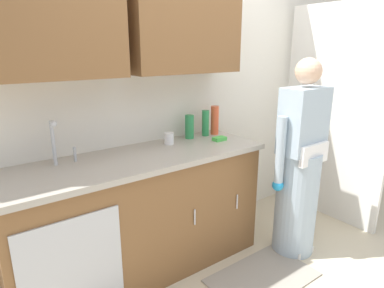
{
  "coord_description": "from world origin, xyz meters",
  "views": [
    {
      "loc": [
        -1.58,
        -1.35,
        1.68
      ],
      "look_at": [
        -0.17,
        0.55,
        1.0
      ],
      "focal_mm": 30.99,
      "sensor_mm": 36.0,
      "label": 1
    }
  ],
  "objects": [
    {
      "name": "counter_cabinet",
      "position": [
        -0.55,
        0.7,
        0.45
      ],
      "size": [
        1.9,
        0.62,
        0.9
      ],
      "color": "brown",
      "rests_on": "ground"
    },
    {
      "name": "person_at_sink",
      "position": [
        0.63,
        0.16,
        0.69
      ],
      "size": [
        0.55,
        0.34,
        1.62
      ],
      "color": "white",
      "rests_on": "ground"
    },
    {
      "name": "countertop",
      "position": [
        -0.55,
        0.7,
        0.92
      ],
      "size": [
        1.96,
        0.66,
        0.04
      ],
      "primitive_type": "cube",
      "color": "#A8A093",
      "rests_on": "counter_cabinet"
    },
    {
      "name": "kitchen_wall_with_uppers",
      "position": [
        -0.14,
        0.99,
        1.48
      ],
      "size": [
        4.8,
        0.44,
        2.7
      ],
      "color": "silver",
      "rests_on": "ground"
    },
    {
      "name": "bottle_water_short",
      "position": [
        0.04,
        0.87,
        1.04
      ],
      "size": [
        0.08,
        0.08,
        0.2
      ],
      "primitive_type": "cylinder",
      "color": "#2D8C4C",
      "rests_on": "countertop"
    },
    {
      "name": "cup_by_sink",
      "position": [
        -0.2,
        0.83,
        0.99
      ],
      "size": [
        0.08,
        0.08,
        0.09
      ],
      "primitive_type": "cylinder",
      "color": "white",
      "rests_on": "countertop"
    },
    {
      "name": "closet_door_panel",
      "position": [
        1.45,
        0.4,
        1.05
      ],
      "size": [
        0.04,
        1.1,
        2.1
      ],
      "primitive_type": "cube",
      "rotation": [
        0.0,
        0.0,
        1.57
      ],
      "color": "silver",
      "rests_on": "ground"
    },
    {
      "name": "sink",
      "position": [
        -1.03,
        0.71,
        0.93
      ],
      "size": [
        0.5,
        0.36,
        0.35
      ],
      "color": "#B7BABF",
      "rests_on": "counter_cabinet"
    },
    {
      "name": "floor_mat",
      "position": [
        0.13,
        0.05,
        0.01
      ],
      "size": [
        0.8,
        0.5,
        0.01
      ],
      "primitive_type": "cube",
      "color": "gray",
      "rests_on": "ground"
    },
    {
      "name": "sponge",
      "position": [
        0.2,
        0.67,
        0.96
      ],
      "size": [
        0.11,
        0.07,
        0.03
      ],
      "primitive_type": "cube",
      "color": "#4CBF4C",
      "rests_on": "countertop"
    },
    {
      "name": "bottle_cleaner_spray",
      "position": [
        0.31,
        0.86,
        1.07
      ],
      "size": [
        0.07,
        0.07,
        0.25
      ],
      "primitive_type": "cylinder",
      "color": "#E05933",
      "rests_on": "countertop"
    },
    {
      "name": "bottle_water_tall",
      "position": [
        0.21,
        0.87,
        1.05
      ],
      "size": [
        0.06,
        0.06,
        0.23
      ],
      "primitive_type": "cylinder",
      "color": "#2D8C4C",
      "rests_on": "countertop"
    }
  ]
}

